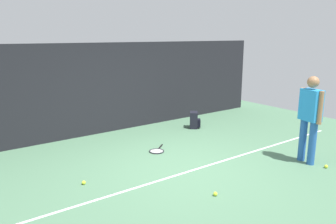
{
  "coord_description": "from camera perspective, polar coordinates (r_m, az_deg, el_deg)",
  "views": [
    {
      "loc": [
        -3.68,
        -4.62,
        2.45
      ],
      "look_at": [
        0.0,
        0.4,
        1.0
      ],
      "focal_mm": 35.54,
      "sensor_mm": 36.0,
      "label": 1
    }
  ],
  "objects": [
    {
      "name": "tennis_player",
      "position": [
        6.89,
        23.18,
        -0.39
      ],
      "size": [
        0.3,
        0.52,
        1.7
      ],
      "rotation": [
        0.0,
        0.0,
        1.35
      ],
      "color": "#2659A5",
      "rests_on": "ground"
    },
    {
      "name": "tennis_ball_near_player",
      "position": [
        5.38,
        8.12,
        -13.73
      ],
      "size": [
        0.07,
        0.07,
        0.07
      ],
      "primitive_type": "sphere",
      "color": "#CCE033",
      "rests_on": "ground"
    },
    {
      "name": "ground_plane",
      "position": [
        6.39,
        2.15,
        -9.43
      ],
      "size": [
        12.0,
        12.0,
        0.0
      ],
      "primitive_type": "plane",
      "color": "#4C7556"
    },
    {
      "name": "tennis_ball_mid_court",
      "position": [
        7.0,
        25.48,
        -8.42
      ],
      "size": [
        0.07,
        0.07,
        0.07
      ],
      "primitive_type": "sphere",
      "color": "#CCE033",
      "rests_on": "ground"
    },
    {
      "name": "tennis_racket",
      "position": [
        7.21,
        -1.9,
        -6.65
      ],
      "size": [
        0.59,
        0.53,
        0.03
      ],
      "rotation": [
        0.0,
        0.0,
        3.83
      ],
      "color": "black",
      "rests_on": "ground"
    },
    {
      "name": "court_line",
      "position": [
        6.21,
        3.62,
        -10.12
      ],
      "size": [
        9.0,
        0.05,
        0.0
      ],
      "primitive_type": "cube",
      "color": "white",
      "rests_on": "ground"
    },
    {
      "name": "tennis_ball_by_fence",
      "position": [
        5.86,
        -14.25,
        -11.66
      ],
      "size": [
        0.07,
        0.07,
        0.07
      ],
      "primitive_type": "sphere",
      "color": "#CCE033",
      "rests_on": "ground"
    },
    {
      "name": "back_fence",
      "position": [
        8.56,
        -10.38,
        4.05
      ],
      "size": [
        10.0,
        0.1,
        2.27
      ],
      "primitive_type": "cube",
      "color": "black",
      "rests_on": "ground"
    },
    {
      "name": "backpack",
      "position": [
        8.94,
        4.53,
        -1.43
      ],
      "size": [
        0.38,
        0.38,
        0.44
      ],
      "rotation": [
        0.0,
        0.0,
        0.89
      ],
      "color": "black",
      "rests_on": "ground"
    }
  ]
}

